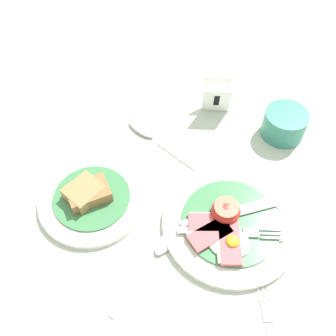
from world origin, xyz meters
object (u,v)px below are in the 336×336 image
at_px(bread_plate, 91,198).
at_px(number_card, 216,97).
at_px(breakfast_plate, 229,225).
at_px(sugar_cup, 285,123).
at_px(teaspoon_by_saucer, 150,135).
at_px(teaspoon_near_cup, 159,252).

height_order(bread_plate, number_card, number_card).
bearing_deg(breakfast_plate, number_card, 100.00).
xyz_separation_m(breakfast_plate, number_card, (-0.05, 0.30, 0.03)).
relative_size(breakfast_plate, sugar_cup, 2.72).
height_order(breakfast_plate, teaspoon_by_saucer, breakfast_plate).
relative_size(breakfast_plate, bread_plate, 1.23).
bearing_deg(teaspoon_by_saucer, breakfast_plate, 165.87).
height_order(breakfast_plate, number_card, number_card).
bearing_deg(bread_plate, teaspoon_near_cup, -29.77).
distance_m(breakfast_plate, number_card, 0.30).
relative_size(number_card, teaspoon_near_cup, 0.40).
height_order(sugar_cup, teaspoon_by_saucer, sugar_cup).
distance_m(bread_plate, sugar_cup, 0.42).
xyz_separation_m(bread_plate, teaspoon_near_cup, (0.14, -0.08, -0.01)).
distance_m(number_card, teaspoon_near_cup, 0.37).
distance_m(number_card, teaspoon_by_saucer, 0.17).
xyz_separation_m(breakfast_plate, bread_plate, (-0.26, 0.01, 0.00)).
bearing_deg(teaspoon_near_cup, breakfast_plate, -34.60).
xyz_separation_m(number_card, teaspoon_near_cup, (-0.06, -0.36, -0.03)).
bearing_deg(breakfast_plate, sugar_cup, 68.98).
distance_m(bread_plate, teaspoon_by_saucer, 0.19).
bearing_deg(number_card, breakfast_plate, -85.88).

